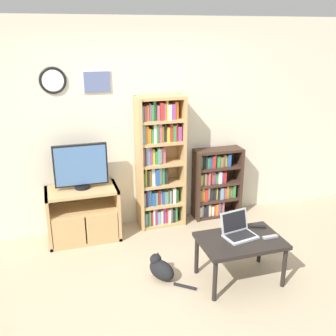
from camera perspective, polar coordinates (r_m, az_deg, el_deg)
ground_plane at (r=3.92m, az=2.92°, el=-19.07°), size 18.00×18.00×0.00m
wall_back at (r=4.95m, az=-4.17°, el=6.13°), size 6.58×0.09×2.60m
tv_stand at (r=4.89m, az=-12.16°, el=-6.59°), size 0.85×0.46×0.66m
television at (r=4.70m, az=-12.54°, el=0.20°), size 0.62×0.18×0.54m
bookshelf_tall at (r=4.96m, az=-1.35°, el=0.70°), size 0.59×0.29×1.69m
bookshelf_short at (r=5.36m, az=6.78°, el=-2.27°), size 0.65×0.25×0.96m
coffee_table at (r=4.07m, az=10.46°, el=-10.78°), size 0.83×0.56×0.47m
laptop at (r=4.07m, az=10.10°, el=-8.85°), size 0.36×0.31×0.24m
remote_near_laptop at (r=4.29m, az=12.91°, el=-8.28°), size 0.16×0.10×0.02m
remote_far_from_laptop at (r=4.12m, az=14.62°, el=-9.65°), size 0.16×0.04×0.02m
cat at (r=4.18m, az=-1.06°, el=-14.40°), size 0.43×0.48×0.26m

